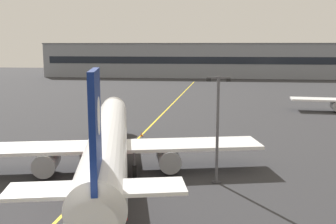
# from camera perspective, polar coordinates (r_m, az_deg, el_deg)

# --- Properties ---
(taxiway_centreline) EXTENTS (7.33, 179.87, 0.01)m
(taxiway_centreline) POSITION_cam_1_polar(r_m,az_deg,el_deg) (56.50, -4.32, -3.82)
(taxiway_centreline) COLOR yellow
(taxiway_centreline) RESTS_ON ground
(airliner_foreground) EXTENTS (32.27, 41.10, 11.65)m
(airliner_foreground) POSITION_cam_1_polar(r_m,az_deg,el_deg) (41.02, -8.61, -4.22)
(airliner_foreground) COLOR white
(airliner_foreground) RESTS_ON ground
(apron_lamp_post) EXTENTS (2.24, 0.90, 10.27)m
(apron_lamp_post) POSITION_cam_1_polar(r_m,az_deg,el_deg) (37.65, 7.14, -2.23)
(apron_lamp_post) COLOR #515156
(apron_lamp_post) RESTS_ON ground
(safety_cone_by_nose_gear) EXTENTS (0.44, 0.44, 0.55)m
(safety_cone_by_nose_gear) POSITION_cam_1_polar(r_m,az_deg,el_deg) (57.89, -3.85, -3.23)
(safety_cone_by_nose_gear) COLOR orange
(safety_cone_by_nose_gear) RESTS_ON ground
(terminal_building) EXTENTS (136.95, 12.40, 13.99)m
(terminal_building) POSITION_cam_1_polar(r_m,az_deg,el_deg) (163.93, 5.95, 7.42)
(terminal_building) COLOR gray
(terminal_building) RESTS_ON ground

